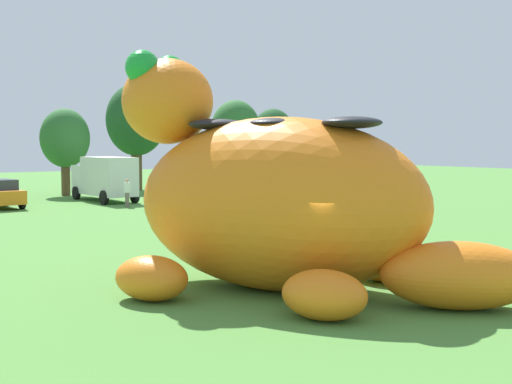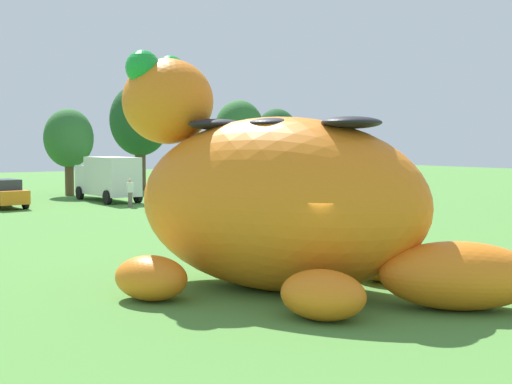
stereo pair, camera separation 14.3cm
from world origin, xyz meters
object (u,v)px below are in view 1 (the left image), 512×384
at_px(spectator_near_inflatable, 127,193).
at_px(spectator_by_cars, 298,201).
at_px(spectator_mid_field, 222,232).
at_px(box_truck, 105,177).
at_px(giant_inflatable_creature, 278,201).

distance_m(spectator_near_inflatable, spectator_by_cars, 11.47).
bearing_deg(spectator_mid_field, box_truck, 77.53).
relative_size(giant_inflatable_creature, box_truck, 1.65).
xyz_separation_m(giant_inflatable_creature, spectator_by_cars, (11.23, 13.61, -1.49)).
height_order(giant_inflatable_creature, spectator_by_cars, giant_inflatable_creature).
bearing_deg(spectator_mid_field, giant_inflatable_creature, -105.34).
height_order(box_truck, spectator_near_inflatable, box_truck).
distance_m(giant_inflatable_creature, box_truck, 29.30).
bearing_deg(giant_inflatable_creature, box_truck, 77.01).
bearing_deg(box_truck, spectator_by_cars, -72.71).
distance_m(spectator_near_inflatable, spectator_mid_field, 19.35).
relative_size(spectator_near_inflatable, spectator_by_cars, 1.00).
distance_m(giant_inflatable_creature, spectator_mid_field, 5.53).
bearing_deg(spectator_near_inflatable, box_truck, 84.74).
xyz_separation_m(giant_inflatable_creature, spectator_near_inflatable, (6.16, 23.90, -1.49)).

